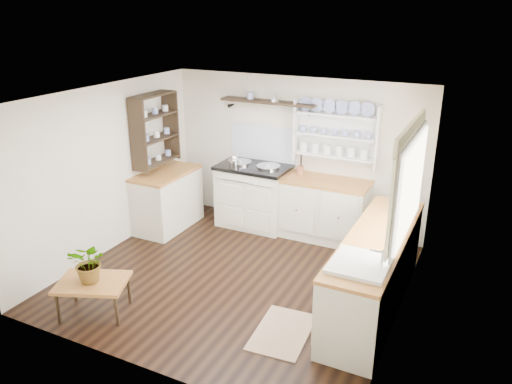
# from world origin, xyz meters

# --- Properties ---
(floor) EXTENTS (4.00, 3.80, 0.01)m
(floor) POSITION_xyz_m (0.00, 0.00, 0.00)
(floor) COLOR black
(floor) RESTS_ON ground
(wall_back) EXTENTS (4.00, 0.02, 2.30)m
(wall_back) POSITION_xyz_m (0.00, 1.90, 1.15)
(wall_back) COLOR silver
(wall_back) RESTS_ON ground
(wall_right) EXTENTS (0.02, 3.80, 2.30)m
(wall_right) POSITION_xyz_m (2.00, 0.00, 1.15)
(wall_right) COLOR silver
(wall_right) RESTS_ON ground
(wall_left) EXTENTS (0.02, 3.80, 2.30)m
(wall_left) POSITION_xyz_m (-2.00, 0.00, 1.15)
(wall_left) COLOR silver
(wall_left) RESTS_ON ground
(ceiling) EXTENTS (4.00, 3.80, 0.01)m
(ceiling) POSITION_xyz_m (0.00, 0.00, 2.30)
(ceiling) COLOR white
(ceiling) RESTS_ON wall_back
(window) EXTENTS (0.08, 1.55, 1.22)m
(window) POSITION_xyz_m (1.95, 0.15, 1.56)
(window) COLOR white
(window) RESTS_ON wall_right
(aga_cooker) EXTENTS (1.09, 0.76, 1.01)m
(aga_cooker) POSITION_xyz_m (-0.54, 1.57, 0.50)
(aga_cooker) COLOR white
(aga_cooker) RESTS_ON floor
(back_cabinets) EXTENTS (1.27, 0.63, 0.90)m
(back_cabinets) POSITION_xyz_m (0.60, 1.60, 0.46)
(back_cabinets) COLOR white
(back_cabinets) RESTS_ON floor
(right_cabinets) EXTENTS (0.62, 2.43, 0.90)m
(right_cabinets) POSITION_xyz_m (1.70, 0.10, 0.46)
(right_cabinets) COLOR white
(right_cabinets) RESTS_ON floor
(belfast_sink) EXTENTS (0.55, 0.60, 0.45)m
(belfast_sink) POSITION_xyz_m (1.70, -0.65, 0.80)
(belfast_sink) COLOR white
(belfast_sink) RESTS_ON right_cabinets
(left_cabinets) EXTENTS (0.62, 1.13, 0.90)m
(left_cabinets) POSITION_xyz_m (-1.70, 0.90, 0.46)
(left_cabinets) COLOR white
(left_cabinets) RESTS_ON floor
(plate_rack) EXTENTS (1.20, 0.22, 0.90)m
(plate_rack) POSITION_xyz_m (0.65, 1.86, 1.56)
(plate_rack) COLOR white
(plate_rack) RESTS_ON wall_back
(high_shelf) EXTENTS (1.50, 0.29, 0.16)m
(high_shelf) POSITION_xyz_m (-0.40, 1.78, 1.91)
(high_shelf) COLOR black
(high_shelf) RESTS_ON wall_back
(left_shelving) EXTENTS (0.28, 0.80, 1.05)m
(left_shelving) POSITION_xyz_m (-1.84, 0.90, 1.55)
(left_shelving) COLOR black
(left_shelving) RESTS_ON wall_left
(kettle) EXTENTS (0.17, 0.17, 0.20)m
(kettle) POSITION_xyz_m (-0.82, 1.45, 1.03)
(kettle) COLOR silver
(kettle) RESTS_ON aga_cooker
(utensil_crock) EXTENTS (0.10, 0.10, 0.12)m
(utensil_crock) POSITION_xyz_m (0.17, 1.68, 0.97)
(utensil_crock) COLOR brown
(utensil_crock) RESTS_ON back_cabinets
(center_table) EXTENTS (0.90, 0.78, 0.41)m
(center_table) POSITION_xyz_m (-1.07, -1.40, 0.36)
(center_table) COLOR brown
(center_table) RESTS_ON floor
(potted_plant) EXTENTS (0.49, 0.45, 0.46)m
(potted_plant) POSITION_xyz_m (-1.07, -1.40, 0.64)
(potted_plant) COLOR #3F7233
(potted_plant) RESTS_ON center_table
(floor_rug) EXTENTS (0.61, 0.89, 0.02)m
(floor_rug) POSITION_xyz_m (0.97, -0.81, 0.01)
(floor_rug) COLOR #796346
(floor_rug) RESTS_ON floor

